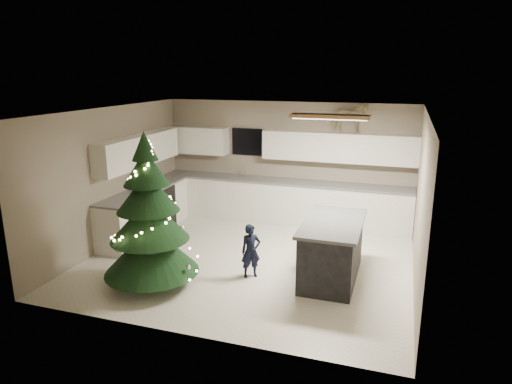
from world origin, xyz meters
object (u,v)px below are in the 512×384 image
christmas_tree (149,224)px  toddler (251,251)px  bar_stool (308,243)px  rocking_horse (349,118)px  island (332,250)px

christmas_tree → toddler: (1.37, 0.74, -0.55)m
bar_stool → rocking_horse: rocking_horse is taller
christmas_tree → toddler: bearing=28.2°
christmas_tree → toddler: 1.65m
island → bar_stool: bearing=156.1°
christmas_tree → toddler: christmas_tree is taller
bar_stool → toddler: size_ratio=0.71×
toddler → island: bearing=-18.5°
christmas_tree → rocking_horse: 4.65m
bar_stool → christmas_tree: 2.59m
rocking_horse → bar_stool: bearing=161.5°
bar_stool → christmas_tree: size_ratio=0.26×
bar_stool → rocking_horse: (0.29, 2.42, 1.84)m
island → toddler: island is taller
island → rocking_horse: bearing=93.1°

